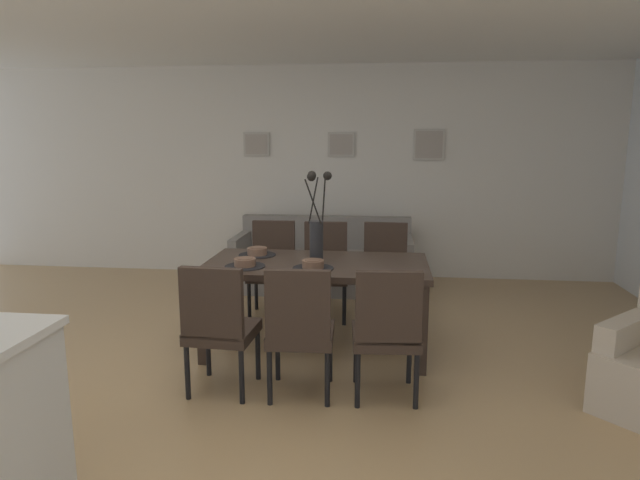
# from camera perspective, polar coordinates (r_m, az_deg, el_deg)

# --- Properties ---
(ground_plane) EXTENTS (9.00, 9.00, 0.00)m
(ground_plane) POSITION_cam_1_polar(r_m,az_deg,el_deg) (4.13, -5.37, -14.42)
(ground_plane) COLOR tan
(back_wall_panel) EXTENTS (9.00, 0.10, 2.60)m
(back_wall_panel) POSITION_cam_1_polar(r_m,az_deg,el_deg) (6.96, 0.01, 7.02)
(back_wall_panel) COLOR silver
(back_wall_panel) RESTS_ON ground
(ceiling_panel) EXTENTS (9.00, 7.20, 0.08)m
(ceiling_panel) POSITION_cam_1_polar(r_m,az_deg,el_deg) (4.23, -4.83, 22.82)
(ceiling_panel) COLOR white
(dining_table) EXTENTS (1.80, 0.94, 0.74)m
(dining_table) POSITION_cam_1_polar(r_m,az_deg,el_deg) (4.50, -0.37, -3.26)
(dining_table) COLOR #33261E
(dining_table) RESTS_ON ground
(dining_chair_near_left) EXTENTS (0.46, 0.46, 0.92)m
(dining_chair_near_left) POSITION_cam_1_polar(r_m,az_deg,el_deg) (3.82, -10.45, -8.42)
(dining_chair_near_left) COLOR #33261E
(dining_chair_near_left) RESTS_ON ground
(dining_chair_near_right) EXTENTS (0.46, 0.46, 0.92)m
(dining_chair_near_right) POSITION_cam_1_polar(r_m,az_deg,el_deg) (5.46, -4.93, -2.43)
(dining_chair_near_right) COLOR #33261E
(dining_chair_near_right) RESTS_ON ground
(dining_chair_far_left) EXTENTS (0.46, 0.46, 0.92)m
(dining_chair_far_left) POSITION_cam_1_polar(r_m,az_deg,el_deg) (3.70, -2.11, -8.86)
(dining_chair_far_left) COLOR #33261E
(dining_chair_far_left) RESTS_ON ground
(dining_chair_far_right) EXTENTS (0.47, 0.47, 0.92)m
(dining_chair_far_right) POSITION_cam_1_polar(r_m,az_deg,el_deg) (5.37, 0.55, -2.62)
(dining_chair_far_right) COLOR #33261E
(dining_chair_far_right) RESTS_ON ground
(dining_chair_mid_left) EXTENTS (0.47, 0.47, 0.92)m
(dining_chair_mid_left) POSITION_cam_1_polar(r_m,az_deg,el_deg) (3.69, 6.90, -8.98)
(dining_chair_mid_left) COLOR #33261E
(dining_chair_mid_left) RESTS_ON ground
(dining_chair_mid_right) EXTENTS (0.45, 0.45, 0.92)m
(dining_chair_mid_right) POSITION_cam_1_polar(r_m,az_deg,el_deg) (5.37, 6.71, -2.70)
(dining_chair_mid_right) COLOR #33261E
(dining_chair_mid_right) RESTS_ON ground
(centerpiece_vase) EXTENTS (0.21, 0.23, 0.73)m
(centerpiece_vase) POSITION_cam_1_polar(r_m,az_deg,el_deg) (4.43, -0.37, 1.25)
(centerpiece_vase) COLOR #232326
(centerpiece_vase) RESTS_ON dining_table
(placemat_near_left) EXTENTS (0.32, 0.32, 0.01)m
(placemat_near_left) POSITION_cam_1_polar(r_m,az_deg,el_deg) (4.38, -7.76, -2.70)
(placemat_near_left) COLOR black
(placemat_near_left) RESTS_ON dining_table
(bowl_near_left) EXTENTS (0.17, 0.17, 0.07)m
(bowl_near_left) POSITION_cam_1_polar(r_m,az_deg,el_deg) (4.37, -7.77, -2.22)
(bowl_near_left) COLOR brown
(bowl_near_left) RESTS_ON dining_table
(placemat_near_right) EXTENTS (0.32, 0.32, 0.01)m
(placemat_near_right) POSITION_cam_1_polar(r_m,az_deg,el_deg) (4.78, -6.51, -1.53)
(placemat_near_right) COLOR black
(placemat_near_right) RESTS_ON dining_table
(bowl_near_right) EXTENTS (0.17, 0.17, 0.07)m
(bowl_near_right) POSITION_cam_1_polar(r_m,az_deg,el_deg) (4.77, -6.52, -1.09)
(bowl_near_right) COLOR brown
(bowl_near_right) RESTS_ON dining_table
(placemat_far_left) EXTENTS (0.32, 0.32, 0.01)m
(placemat_far_left) POSITION_cam_1_polar(r_m,az_deg,el_deg) (4.28, -0.72, -2.92)
(placemat_far_left) COLOR black
(placemat_far_left) RESTS_ON dining_table
(bowl_far_left) EXTENTS (0.17, 0.17, 0.07)m
(bowl_far_left) POSITION_cam_1_polar(r_m,az_deg,el_deg) (4.27, -0.72, -2.43)
(bowl_far_left) COLOR brown
(bowl_far_left) RESTS_ON dining_table
(sofa) EXTENTS (2.02, 0.84, 0.80)m
(sofa) POSITION_cam_1_polar(r_m,az_deg,el_deg) (6.44, 0.37, -2.49)
(sofa) COLOR gray
(sofa) RESTS_ON ground
(framed_picture_left) EXTENTS (0.33, 0.03, 0.29)m
(framed_picture_left) POSITION_cam_1_polar(r_m,az_deg,el_deg) (7.02, -6.59, 9.81)
(framed_picture_left) COLOR #B2ADA3
(framed_picture_center) EXTENTS (0.33, 0.03, 0.30)m
(framed_picture_center) POSITION_cam_1_polar(r_m,az_deg,el_deg) (6.86, 2.21, 9.85)
(framed_picture_center) COLOR #B2ADA3
(framed_picture_right) EXTENTS (0.37, 0.03, 0.37)m
(framed_picture_right) POSITION_cam_1_polar(r_m,az_deg,el_deg) (6.85, 11.20, 9.66)
(framed_picture_right) COLOR #B2ADA3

